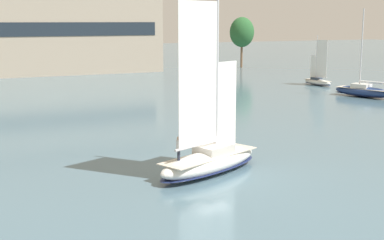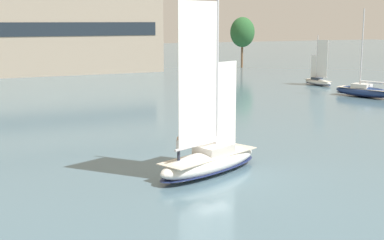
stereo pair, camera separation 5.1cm
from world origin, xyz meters
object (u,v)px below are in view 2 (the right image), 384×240
Objects in this scene: sailboat_moored_near_marina at (364,91)px; sailboat_moored_mid_channel at (318,81)px; sailboat_main at (210,159)px; tree_shore_center at (242,32)px.

sailboat_moored_near_marina is 1.49× the size of sailboat_moored_mid_channel.
sailboat_main reaches higher than sailboat_moored_near_marina.
sailboat_moored_near_marina is at bearing 34.64° from sailboat_main.
sailboat_main reaches higher than sailboat_moored_mid_channel.
tree_shore_center is at bearing 59.02° from sailboat_main.
sailboat_main is 55.13m from sailboat_moored_mid_channel.
tree_shore_center is at bearing 80.81° from sailboat_moored_near_marina.
sailboat_main is at bearing -135.02° from sailboat_moored_mid_channel.
sailboat_moored_mid_channel is at bearing -98.37° from tree_shore_center.
sailboat_moored_near_marina reaches higher than sailboat_moored_mid_channel.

